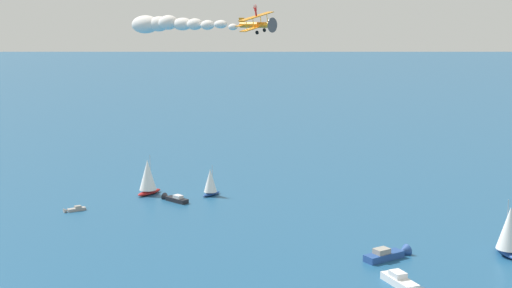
% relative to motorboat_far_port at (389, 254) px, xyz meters
% --- Properties ---
extents(motorboat_far_port, '(10.92, 5.55, 3.07)m').
position_rel_motorboat_far_port_xyz_m(motorboat_far_port, '(0.00, 0.00, 0.00)').
color(motorboat_far_port, '#23478C').
rests_on(motorboat_far_port, ground_plane).
extents(sailboat_far_stbd, '(6.29, 5.09, 8.20)m').
position_rel_motorboat_far_port_xyz_m(sailboat_far_stbd, '(22.19, -58.80, 2.92)').
color(sailboat_far_stbd, '#23478C').
rests_on(sailboat_far_stbd, ground_plane).
extents(motorboat_inshore, '(5.58, 2.75, 1.57)m').
position_rel_motorboat_far_port_xyz_m(motorboat_inshore, '(57.94, -53.73, -0.41)').
color(motorboat_inshore, '#9E9993').
rests_on(motorboat_inshore, ground_plane).
extents(sailboat_offshore, '(8.02, 6.91, 10.73)m').
position_rel_motorboat_far_port_xyz_m(sailboat_offshore, '(37.96, -64.71, 4.07)').
color(sailboat_offshore, '#B21E1E').
rests_on(sailboat_offshore, ground_plane).
extents(motorboat_ahead, '(6.06, 8.25, 2.41)m').
position_rel_motorboat_far_port_xyz_m(motorboat_ahead, '(32.59, -56.03, -0.18)').
color(motorboat_ahead, black).
rests_on(motorboat_ahead, ground_plane).
extents(sailboat_mid_cluster, '(5.60, 9.07, 11.32)m').
position_rel_motorboat_far_port_xyz_m(sailboat_mid_cluster, '(-23.23, 5.69, 4.34)').
color(sailboat_mid_cluster, '#23478C').
rests_on(sailboat_mid_cluster, ground_plane).
extents(motorboat_outer_ring_d, '(3.67, 10.67, 3.04)m').
position_rel_motorboat_far_port_xyz_m(motorboat_outer_ring_d, '(4.93, 14.94, -0.01)').
color(motorboat_outer_ring_d, white).
rests_on(motorboat_outer_ring_d, ground_plane).
extents(biplane_lead, '(6.96, 7.01, 3.68)m').
position_rel_motorboat_far_port_xyz_m(biplane_lead, '(31.24, 12.64, 44.94)').
color(biplane_lead, orange).
extents(wingwalker_lead, '(0.82, 0.56, 1.79)m').
position_rel_motorboat_far_port_xyz_m(wingwalker_lead, '(31.60, 12.88, 47.09)').
color(wingwalker_lead, red).
extents(smoke_trail_lead, '(15.94, 23.17, 3.88)m').
position_rel_motorboat_far_port_xyz_m(smoke_trail_lead, '(42.66, -5.75, 44.85)').
color(smoke_trail_lead, silver).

